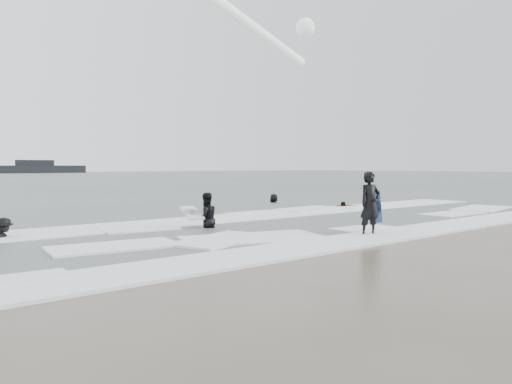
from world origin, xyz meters
TOP-DOWN VIEW (x-y plane):
  - ground at (0.00, 0.00)m, footprint 320.00×320.00m
  - surfer_centre at (0.12, -0.21)m, footprint 0.79×0.60m
  - surfer_wading at (-2.78, 4.18)m, footprint 0.94×0.78m
  - surfer_breaker at (-8.55, 5.61)m, footprint 1.09×1.06m
  - surfer_right_near at (6.65, 6.49)m, footprint 0.91×0.86m
  - surfer_right_far at (6.38, 11.27)m, footprint 0.97×0.85m
  - surf_foam at (0.00, 3.70)m, footprint 30.03×9.06m
  - bodyboards at (1.47, 3.68)m, footprint 10.94×7.46m
  - vessel_horizon at (28.66, 139.74)m, footprint 27.32×4.88m
  - airshow_jet at (21.51, 40.84)m, footprint 47.58×19.07m

SIDE VIEW (x-z plane):
  - ground at x=0.00m, z-range 0.00..0.00m
  - surfer_centre at x=0.12m, z-range -0.97..0.97m
  - surfer_wading at x=-2.78m, z-range -0.88..0.88m
  - surfer_breaker at x=-8.55m, z-range -0.75..0.75m
  - surfer_right_near at x=6.65m, z-range -0.76..0.76m
  - surfer_right_far at x=6.38m, z-range -0.84..0.84m
  - surf_foam at x=0.00m, z-range 0.00..0.08m
  - bodyboards at x=1.47m, z-range -0.13..1.12m
  - vessel_horizon at x=28.66m, z-range -0.47..3.24m
  - airshow_jet at x=21.51m, z-range 17.37..25.50m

